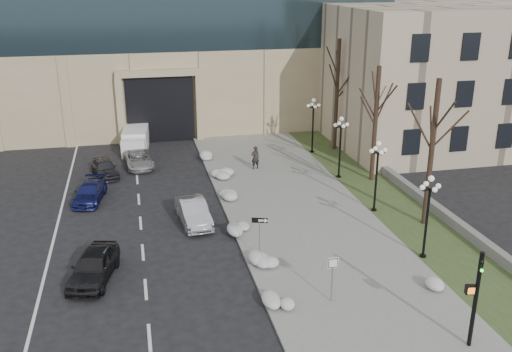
% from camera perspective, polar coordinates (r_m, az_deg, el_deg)
% --- Properties ---
extents(ground, '(160.00, 160.00, 0.00)m').
position_cam_1_polar(ground, '(24.81, 5.43, -16.51)').
color(ground, black).
rests_on(ground, ground).
extents(sidewalk, '(9.00, 40.00, 0.12)m').
position_cam_1_polar(sidewalk, '(37.39, 4.02, -3.25)').
color(sidewalk, gray).
rests_on(sidewalk, ground).
extents(curb, '(0.30, 40.00, 0.14)m').
position_cam_1_polar(curb, '(36.44, -2.80, -3.84)').
color(curb, gray).
rests_on(curb, ground).
extents(grass_strip, '(4.00, 40.00, 0.10)m').
position_cam_1_polar(grass_strip, '(39.64, 13.07, -2.39)').
color(grass_strip, '#344422').
rests_on(grass_strip, ground).
extents(stone_wall, '(0.50, 30.00, 0.70)m').
position_cam_1_polar(stone_wall, '(42.05, 14.43, -0.77)').
color(stone_wall, gray).
rests_on(stone_wall, ground).
extents(classical_building, '(22.00, 18.12, 12.00)m').
position_cam_1_polar(classical_building, '(55.59, 18.77, 9.78)').
color(classical_building, '#C1AD90').
rests_on(classical_building, ground).
extents(car_a, '(2.87, 4.84, 1.54)m').
position_cam_1_polar(car_a, '(29.97, -15.94, -8.64)').
color(car_a, black).
rests_on(car_a, ground).
extents(car_b, '(1.98, 4.63, 1.48)m').
position_cam_1_polar(car_b, '(35.22, -6.27, -3.62)').
color(car_b, '#B5B7BD').
rests_on(car_b, ground).
extents(car_c, '(2.46, 4.46, 1.22)m').
position_cam_1_polar(car_c, '(40.06, -16.29, -1.58)').
color(car_c, navy).
rests_on(car_c, ground).
extents(car_d, '(2.47, 4.61, 1.23)m').
position_cam_1_polar(car_d, '(46.17, -11.66, 1.64)').
color(car_d, '#B5B5B5').
rests_on(car_d, ground).
extents(car_e, '(2.40, 4.15, 1.33)m').
position_cam_1_polar(car_e, '(44.61, -14.88, 0.80)').
color(car_e, '#323238').
rests_on(car_e, ground).
extents(pedestrian, '(0.74, 0.55, 1.84)m').
position_cam_1_polar(pedestrian, '(44.26, -0.08, 1.85)').
color(pedestrian, black).
rests_on(pedestrian, sidewalk).
extents(box_truck, '(2.57, 5.99, 1.85)m').
position_cam_1_polar(box_truck, '(50.70, -11.94, 3.58)').
color(box_truck, white).
rests_on(box_truck, ground).
extents(one_way_sign, '(0.88, 0.41, 2.40)m').
position_cam_1_polar(one_way_sign, '(30.31, 0.64, -4.94)').
color(one_way_sign, slate).
rests_on(one_way_sign, ground).
extents(keep_sign, '(0.51, 0.08, 2.38)m').
position_cam_1_polar(keep_sign, '(26.69, 7.67, -9.31)').
color(keep_sign, slate).
rests_on(keep_sign, ground).
extents(traffic_signal, '(0.75, 1.00, 4.40)m').
position_cam_1_polar(traffic_signal, '(24.95, 20.99, -11.65)').
color(traffic_signal, black).
rests_on(traffic_signal, ground).
extents(snow_clump_b, '(1.10, 1.60, 0.36)m').
position_cam_1_polar(snow_clump_b, '(26.89, 2.37, -12.49)').
color(snow_clump_b, silver).
rests_on(snow_clump_b, sidewalk).
extents(snow_clump_c, '(1.10, 1.60, 0.36)m').
position_cam_1_polar(snow_clump_c, '(30.15, 0.67, -8.65)').
color(snow_clump_c, silver).
rests_on(snow_clump_c, sidewalk).
extents(snow_clump_d, '(1.10, 1.60, 0.36)m').
position_cam_1_polar(snow_clump_d, '(33.87, -1.62, -5.31)').
color(snow_clump_d, silver).
rests_on(snow_clump_d, sidewalk).
extents(snow_clump_e, '(1.10, 1.60, 0.36)m').
position_cam_1_polar(snow_clump_e, '(38.74, -3.22, -2.01)').
color(snow_clump_e, silver).
rests_on(snow_clump_e, sidewalk).
extents(snow_clump_f, '(1.10, 1.60, 0.36)m').
position_cam_1_polar(snow_clump_f, '(42.61, -3.44, 0.05)').
color(snow_clump_f, silver).
rests_on(snow_clump_f, sidewalk).
extents(snow_clump_g, '(1.10, 1.60, 0.36)m').
position_cam_1_polar(snow_clump_g, '(46.87, -4.84, 1.86)').
color(snow_clump_g, silver).
rests_on(snow_clump_g, sidewalk).
extents(snow_clump_h, '(1.10, 1.60, 0.36)m').
position_cam_1_polar(snow_clump_h, '(29.73, 17.91, -10.15)').
color(snow_clump_h, silver).
rests_on(snow_clump_h, sidewalk).
extents(lamppost_a, '(1.18, 1.18, 4.76)m').
position_cam_1_polar(lamppost_a, '(31.24, 16.85, -2.88)').
color(lamppost_a, black).
rests_on(lamppost_a, ground).
extents(lamppost_b, '(1.18, 1.18, 4.76)m').
position_cam_1_polar(lamppost_b, '(36.64, 12.02, 0.90)').
color(lamppost_b, black).
rests_on(lamppost_b, ground).
extents(lamppost_c, '(1.18, 1.18, 4.76)m').
position_cam_1_polar(lamppost_c, '(42.35, 8.45, 3.68)').
color(lamppost_c, black).
rests_on(lamppost_c, ground).
extents(lamppost_d, '(1.18, 1.18, 4.76)m').
position_cam_1_polar(lamppost_d, '(48.26, 5.73, 5.78)').
color(lamppost_d, black).
rests_on(lamppost_d, ground).
extents(tree_near, '(3.20, 3.20, 9.00)m').
position_cam_1_polar(tree_near, '(34.72, 17.34, 4.14)').
color(tree_near, black).
rests_on(tree_near, ground).
extents(tree_mid, '(3.20, 3.20, 8.50)m').
position_cam_1_polar(tree_mid, '(41.69, 11.95, 6.66)').
color(tree_mid, black).
rests_on(tree_mid, ground).
extents(tree_far, '(3.20, 3.20, 9.50)m').
position_cam_1_polar(tree_far, '(48.80, 8.16, 9.53)').
color(tree_far, black).
rests_on(tree_far, ground).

